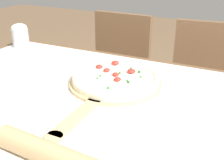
{
  "coord_description": "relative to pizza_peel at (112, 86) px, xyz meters",
  "views": [
    {
      "loc": [
        0.43,
        -0.72,
        1.21
      ],
      "look_at": [
        0.03,
        0.1,
        0.8
      ],
      "focal_mm": 45.0,
      "sensor_mm": 36.0,
      "label": 1
    }
  ],
  "objects": [
    {
      "name": "towel_cloth",
      "position": [
        -0.03,
        -0.11,
        -0.01
      ],
      "size": [
        1.35,
        0.86,
        0.0
      ],
      "color": "silver",
      "rests_on": "dining_table"
    },
    {
      "name": "dining_table",
      "position": [
        -0.03,
        -0.11,
        -0.11
      ],
      "size": [
        1.43,
        0.94,
        0.76
      ],
      "color": "brown",
      "rests_on": "ground_plane"
    },
    {
      "name": "chair_left",
      "position": [
        -0.3,
        0.68,
        -0.27
      ],
      "size": [
        0.41,
        0.41,
        0.88
      ],
      "rotation": [
        0.0,
        0.0,
        -0.03
      ],
      "color": "brown",
      "rests_on": "ground_plane"
    },
    {
      "name": "pizza_peel",
      "position": [
        0.0,
        0.0,
        0.0
      ],
      "size": [
        0.34,
        0.57,
        0.01
      ],
      "color": "tan",
      "rests_on": "towel_cloth"
    },
    {
      "name": "pizza",
      "position": [
        -0.0,
        0.03,
        0.02
      ],
      "size": [
        0.32,
        0.32,
        0.04
      ],
      "color": "beige",
      "rests_on": "pizza_peel"
    },
    {
      "name": "rolling_pin",
      "position": [
        0.07,
        -0.43,
        0.02
      ],
      "size": [
        0.43,
        0.08,
        0.06
      ],
      "rotation": [
        0.0,
        0.0,
        -0.06
      ],
      "color": "tan",
      "rests_on": "towel_cloth"
    },
    {
      "name": "chair_right",
      "position": [
        0.24,
        0.68,
        -0.27
      ],
      "size": [
        0.44,
        0.44,
        0.88
      ],
      "rotation": [
        0.0,
        0.0,
        0.09
      ],
      "color": "brown",
      "rests_on": "ground_plane"
    },
    {
      "name": "flour_cup",
      "position": [
        -0.64,
        0.23,
        0.06
      ],
      "size": [
        0.08,
        0.08,
        0.12
      ],
      "color": "#B2B7BC",
      "rests_on": "towel_cloth"
    }
  ]
}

